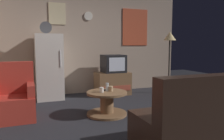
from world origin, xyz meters
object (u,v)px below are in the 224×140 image
at_px(mug_ceramic_white, 101,90).
at_px(remote_control, 108,90).
at_px(wine_glass, 107,87).
at_px(couch, 204,120).
at_px(standing_lamp, 170,41).
at_px(armchair, 14,99).
at_px(coffee_table, 107,103).
at_px(tv_stand, 113,83).
at_px(mug_ceramic_tan, 111,89).
at_px(fridge, 49,67).
at_px(crt_tv, 113,64).

bearing_deg(mug_ceramic_white, remote_control, 32.53).
relative_size(wine_glass, couch, 0.09).
height_order(standing_lamp, armchair, standing_lamp).
xyz_separation_m(standing_lamp, coffee_table, (-2.14, -1.15, -1.15)).
xyz_separation_m(tv_stand, mug_ceramic_tan, (-0.62, -1.50, 0.18)).
bearing_deg(couch, tv_stand, 90.85).
bearing_deg(remote_control, mug_ceramic_tan, -28.89).
xyz_separation_m(standing_lamp, remote_control, (-2.09, -1.08, -0.92)).
bearing_deg(fridge, wine_glass, -61.67).
distance_m(mug_ceramic_tan, remote_control, 0.08).
distance_m(fridge, coffee_table, 1.90).
bearing_deg(mug_ceramic_white, tv_stand, 62.23).
bearing_deg(standing_lamp, fridge, 170.96).
bearing_deg(mug_ceramic_tan, fridge, 119.70).
bearing_deg(coffee_table, standing_lamp, 28.33).
xyz_separation_m(wine_glass, armchair, (-1.57, 0.34, -0.16)).
relative_size(fridge, remote_control, 11.80).
xyz_separation_m(mug_ceramic_white, remote_control, (0.15, 0.10, -0.03)).
height_order(crt_tv, standing_lamp, standing_lamp).
height_order(coffee_table, armchair, armchair).
distance_m(fridge, crt_tv, 1.56).
bearing_deg(remote_control, crt_tv, 90.71).
height_order(mug_ceramic_white, remote_control, mug_ceramic_white).
bearing_deg(fridge, mug_ceramic_white, -66.30).
relative_size(tv_stand, armchair, 0.88).
height_order(wine_glass, armchair, armchair).
xyz_separation_m(remote_control, couch, (0.70, -1.63, -0.12)).
bearing_deg(armchair, fridge, 60.10).
relative_size(standing_lamp, remote_control, 10.60).
bearing_deg(tv_stand, standing_lamp, -14.18).
bearing_deg(armchair, coffee_table, -13.77).
bearing_deg(fridge, mug_ceramic_tan, -60.30).
relative_size(coffee_table, remote_control, 4.80).
bearing_deg(mug_ceramic_tan, mug_ceramic_white, -167.54).
distance_m(standing_lamp, mug_ceramic_tan, 2.51).
relative_size(coffee_table, mug_ceramic_tan, 8.00).
bearing_deg(crt_tv, armchair, -153.46).
height_order(mug_ceramic_tan, remote_control, mug_ceramic_tan).
xyz_separation_m(tv_stand, remote_control, (-0.66, -1.44, 0.15)).
bearing_deg(mug_ceramic_tan, remote_control, 125.24).
xyz_separation_m(fridge, crt_tv, (1.55, -0.11, 0.03)).
bearing_deg(mug_ceramic_white, armchair, 164.30).
relative_size(fridge, crt_tv, 3.28).
xyz_separation_m(armchair, couch, (2.30, -1.94, -0.03)).
distance_m(standing_lamp, armchair, 3.90).
distance_m(coffee_table, mug_ceramic_tan, 0.27).
xyz_separation_m(mug_ceramic_tan, couch, (0.66, -1.58, -0.16)).
distance_m(mug_ceramic_white, mug_ceramic_tan, 0.20).
distance_m(wine_glass, armchair, 1.61).
xyz_separation_m(standing_lamp, mug_ceramic_white, (-2.24, -1.18, -0.89)).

